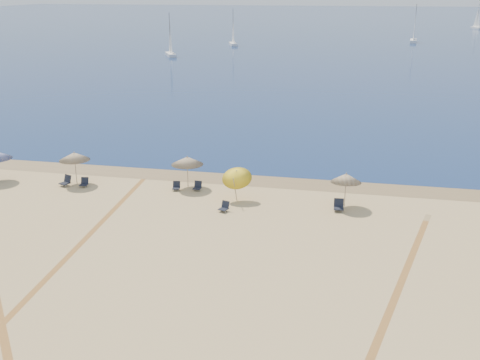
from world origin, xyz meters
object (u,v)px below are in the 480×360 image
object	(u,v)px
sailboat_3	(414,31)
umbrella_3	(236,175)
sailboat_2	(477,21)
sailboat_1	(233,34)
chair_3	(176,186)
umbrella_4	(346,178)
chair_1	(66,181)
chair_4	(198,186)
sailboat_0	(170,43)
umbrella_1	(74,156)
chair_2	(84,183)
chair_5	(224,207)
chair_6	(339,206)
umbrella_2	(187,161)

from	to	relation	value
sailboat_3	umbrella_3	bearing A→B (deg)	-94.77
sailboat_2	sailboat_3	world-z (taller)	sailboat_3
sailboat_1	chair_3	bearing A→B (deg)	-99.70
umbrella_4	sailboat_3	xyz separation A→B (m)	(13.28, 117.82, 0.88)
chair_1	umbrella_4	bearing A→B (deg)	20.44
umbrella_3	chair_3	distance (m)	4.84
chair_3	chair_4	xyz separation A→B (m)	(1.43, 0.26, 0.01)
sailboat_0	sailboat_2	size ratio (longest dim) A/B	1.05
sailboat_3	umbrella_1	bearing A→B (deg)	-100.34
chair_2	chair_5	xyz separation A→B (m)	(10.64, -2.51, -0.00)
chair_5	sailboat_1	bearing A→B (deg)	122.03
chair_6	sailboat_1	world-z (taller)	sailboat_1
chair_4	sailboat_3	world-z (taller)	sailboat_3
chair_1	sailboat_2	xyz separation A→B (m)	(56.98, 172.60, 2.09)
chair_1	sailboat_3	bearing A→B (deg)	95.40
umbrella_4	sailboat_2	size ratio (longest dim) A/B	0.28
umbrella_2	chair_2	bearing A→B (deg)	-169.65
umbrella_4	umbrella_2	bearing A→B (deg)	172.00
chair_1	chair_3	distance (m)	7.89
umbrella_3	chair_6	bearing A→B (deg)	-3.72
umbrella_4	chair_6	size ratio (longest dim) A/B	3.04
umbrella_4	umbrella_1	bearing A→B (deg)	178.00
chair_2	chair_5	bearing A→B (deg)	-20.70
chair_1	sailboat_0	distance (m)	78.85
umbrella_1	sailboat_0	size ratio (longest dim) A/B	0.28
chair_4	umbrella_1	bearing A→B (deg)	-175.20
umbrella_4	chair_4	world-z (taller)	umbrella_4
umbrella_1	chair_4	bearing A→B (deg)	2.79
umbrella_1	chair_2	distance (m)	1.97
sailboat_2	sailboat_1	bearing A→B (deg)	-152.69
umbrella_2	chair_6	size ratio (longest dim) A/B	3.06
chair_2	sailboat_3	world-z (taller)	sailboat_3
chair_2	sailboat_1	size ratio (longest dim) A/B	0.08
chair_2	chair_5	world-z (taller)	chair_2
umbrella_1	chair_4	xyz separation A→B (m)	(8.75, 0.43, -1.74)
umbrella_2	sailboat_3	world-z (taller)	sailboat_3
sailboat_1	sailboat_2	xyz separation A→B (m)	(67.03, 71.76, -0.10)
umbrella_4	chair_3	world-z (taller)	umbrella_4
chair_6	chair_1	bearing A→B (deg)	174.08
chair_6	umbrella_3	bearing A→B (deg)	173.10
sailboat_1	sailboat_3	distance (m)	45.81
chair_2	sailboat_2	size ratio (longest dim) A/B	0.08
umbrella_3	chair_5	size ratio (longest dim) A/B	3.30
umbrella_3	chair_4	distance (m)	3.65
umbrella_1	sailboat_3	distance (m)	121.46
chair_2	chair_3	distance (m)	6.55
chair_5	umbrella_3	bearing A→B (deg)	99.81
chair_4	sailboat_2	bearing A→B (deg)	76.49
chair_6	sailboat_2	distance (m)	177.64
chair_5	chair_6	world-z (taller)	chair_6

